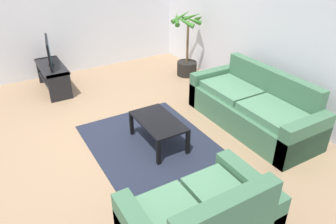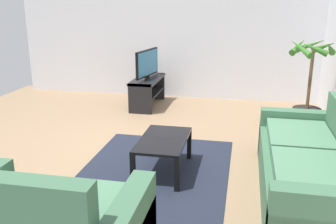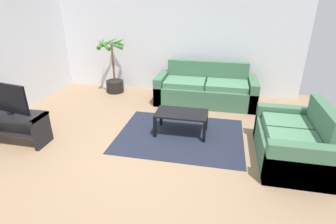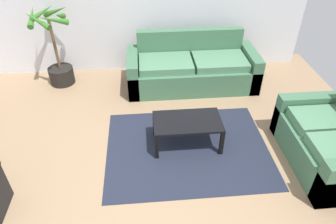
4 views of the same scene
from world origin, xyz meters
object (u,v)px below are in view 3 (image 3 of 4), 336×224
couch_loveseat (293,143)px  tv (7,98)px  coffee_table (182,115)px  potted_palm (114,73)px  tv_stand (13,124)px  couch_main (205,90)px

couch_loveseat → tv: bearing=-175.1°
couch_loveseat → coffee_table: size_ratio=1.57×
tv → potted_palm: potted_palm is taller
couch_loveseat → potted_palm: potted_palm is taller
couch_loveseat → tv_stand: 4.46m
tv_stand → coffee_table: 2.83m
couch_main → tv: bearing=-140.7°
potted_palm → tv_stand: bearing=-103.7°
couch_main → tv_stand: bearing=-140.7°
couch_loveseat → couch_main: bearing=125.1°
couch_loveseat → potted_palm: (-3.78, 2.33, 0.21)m
tv_stand → tv: bearing=79.7°
tv_stand → tv: (0.00, 0.00, 0.46)m
tv → coffee_table: bearing=18.1°
couch_main → tv_stand: (-2.99, -2.45, 0.04)m
potted_palm → couch_loveseat: bearing=-31.6°
couch_main → coffee_table: bearing=-100.9°
tv_stand → potted_palm: 2.80m
couch_main → tv: size_ratio=2.62×
couch_loveseat → tv: size_ratio=1.68×
coffee_table → couch_loveseat: bearing=-15.8°
tv → coffee_table: size_ratio=0.94×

